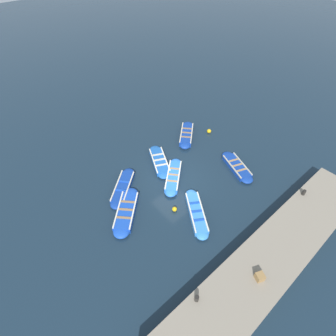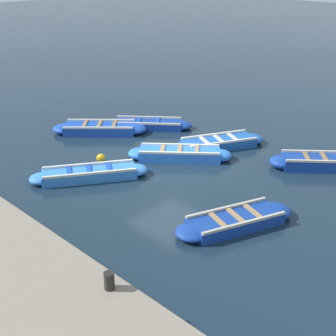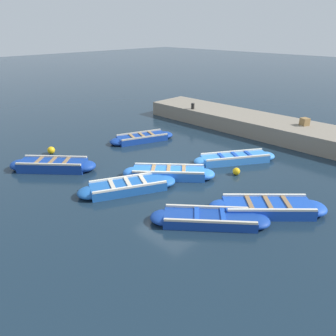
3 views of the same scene
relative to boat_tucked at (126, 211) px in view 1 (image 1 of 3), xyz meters
name	(u,v)px [view 1 (image 1 of 3)]	position (x,y,z in m)	size (l,w,h in m)	color
ground_plane	(175,181)	(-0.06, 4.00, -0.18)	(120.00, 120.00, 0.00)	#162838
boat_tucked	(126,211)	(0.00, 0.00, 0.00)	(3.28, 3.35, 0.42)	#1947B7
boat_alongside	(186,135)	(-3.10, 8.05, 0.02)	(2.99, 3.25, 0.46)	navy
boat_end_of_row	(159,161)	(-2.12, 4.37, -0.02)	(3.62, 2.38, 0.39)	#1E59AD
boat_near_quay	(123,187)	(-1.77, 0.95, -0.03)	(2.96, 3.29, 0.36)	navy
boat_outer_left	(196,213)	(2.86, 3.12, -0.01)	(3.54, 2.66, 0.39)	#3884E0
boat_inner_gap	(237,167)	(1.93, 8.18, -0.02)	(3.50, 2.02, 0.37)	navy
boat_broadside	(173,177)	(-0.30, 4.10, 0.00)	(2.96, 3.23, 0.42)	blue
quay_wall	(273,256)	(7.50, 4.00, 0.24)	(2.77, 15.55, 0.83)	gray
bollard_north	(197,298)	(6.47, -0.62, 0.83)	(0.20, 0.20, 0.35)	black
bollard_mid_north	(304,192)	(6.47, 8.61, 0.83)	(0.20, 0.20, 0.35)	black
wooden_crate	(260,277)	(7.73, 2.26, 0.84)	(0.37, 0.37, 0.37)	olive
buoy_orange_near	(209,131)	(-2.24, 9.83, -0.01)	(0.34, 0.34, 0.34)	#EAB214
buoy_yellow_far	(175,209)	(1.78, 2.33, -0.03)	(0.30, 0.30, 0.30)	#EAB214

